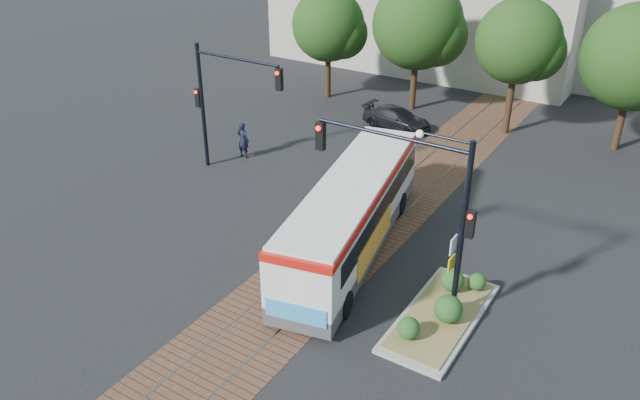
% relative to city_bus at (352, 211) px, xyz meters
% --- Properties ---
extents(ground, '(120.00, 120.00, 0.00)m').
position_rel_city_bus_xyz_m(ground, '(-0.25, -1.16, -1.63)').
color(ground, black).
rests_on(ground, ground).
extents(trackbed, '(3.60, 40.00, 0.02)m').
position_rel_city_bus_xyz_m(trackbed, '(-0.25, 2.84, -1.63)').
color(trackbed, brown).
rests_on(trackbed, ground).
extents(tree_row, '(26.40, 5.60, 7.67)m').
position_rel_city_bus_xyz_m(tree_row, '(0.96, 15.26, 3.22)').
color(tree_row, '#382314').
rests_on(tree_row, ground).
extents(warehouses, '(40.00, 13.00, 8.00)m').
position_rel_city_bus_xyz_m(warehouses, '(-0.78, 27.59, 2.18)').
color(warehouses, '#ADA899').
rests_on(warehouses, ground).
extents(city_bus, '(4.52, 11.16, 2.93)m').
position_rel_city_bus_xyz_m(city_bus, '(0.00, 0.00, 0.00)').
color(city_bus, '#434345').
rests_on(city_bus, ground).
extents(traffic_island, '(2.20, 5.20, 1.13)m').
position_rel_city_bus_xyz_m(traffic_island, '(4.57, -2.06, -1.30)').
color(traffic_island, gray).
rests_on(traffic_island, ground).
extents(signal_pole_main, '(5.49, 0.46, 6.00)m').
position_rel_city_bus_xyz_m(signal_pole_main, '(3.61, -1.97, 2.53)').
color(signal_pole_main, black).
rests_on(signal_pole_main, ground).
extents(signal_pole_left, '(4.99, 0.34, 6.00)m').
position_rel_city_bus_xyz_m(signal_pole_left, '(-8.62, 2.84, 2.23)').
color(signal_pole_left, black).
rests_on(signal_pole_left, ground).
extents(officer, '(0.67, 0.45, 1.84)m').
position_rel_city_bus_xyz_m(officer, '(-8.85, 4.55, -0.71)').
color(officer, black).
rests_on(officer, ground).
extents(parked_car, '(4.13, 2.04, 1.15)m').
position_rel_city_bus_xyz_m(parked_car, '(-4.13, 12.27, -1.06)').
color(parked_car, black).
rests_on(parked_car, ground).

